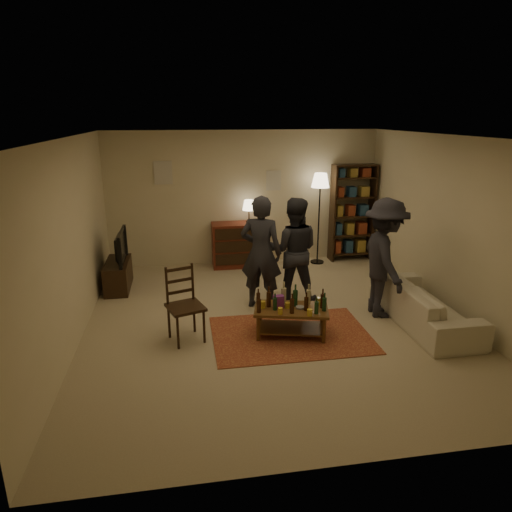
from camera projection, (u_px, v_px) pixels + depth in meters
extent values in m
plane|color=#C6B793|center=(273.00, 321.00, 6.88)|extent=(6.00, 6.00, 0.00)
plane|color=beige|center=(244.00, 198.00, 9.30)|extent=(5.50, 0.00, 5.50)
plane|color=beige|center=(71.00, 244.00, 6.04)|extent=(0.00, 6.00, 6.00)
plane|color=beige|center=(452.00, 227.00, 6.91)|extent=(0.00, 6.00, 6.00)
plane|color=beige|center=(349.00, 329.00, 3.65)|extent=(5.50, 0.00, 5.50)
plane|color=white|center=(275.00, 137.00, 6.07)|extent=(6.00, 6.00, 0.00)
cube|color=beige|center=(163.00, 173.00, 8.87)|extent=(0.35, 0.03, 0.45)
cube|color=beige|center=(274.00, 180.00, 9.27)|extent=(0.30, 0.03, 0.40)
cube|color=maroon|center=(291.00, 335.00, 6.46)|extent=(2.20, 1.50, 0.01)
cube|color=brown|center=(291.00, 309.00, 6.34)|extent=(1.12, 0.78, 0.04)
cube|color=brown|center=(291.00, 328.00, 6.42)|extent=(1.00, 0.66, 0.02)
cylinder|color=brown|center=(258.00, 329.00, 6.23)|extent=(0.05, 0.05, 0.37)
cylinder|color=brown|center=(324.00, 331.00, 6.16)|extent=(0.05, 0.05, 0.37)
cylinder|color=brown|center=(260.00, 315.00, 6.64)|extent=(0.05, 0.05, 0.37)
cylinder|color=brown|center=(322.00, 317.00, 6.58)|extent=(0.05, 0.05, 0.37)
cylinder|color=gold|center=(263.00, 305.00, 6.32)|extent=(0.07, 0.07, 0.10)
cylinder|color=gold|center=(280.00, 311.00, 6.13)|extent=(0.07, 0.07, 0.09)
cylinder|color=gold|center=(295.00, 299.00, 6.50)|extent=(0.07, 0.07, 0.11)
cylinder|color=gold|center=(310.00, 312.00, 6.09)|extent=(0.07, 0.07, 0.09)
cylinder|color=gold|center=(318.00, 301.00, 6.45)|extent=(0.07, 0.07, 0.10)
cylinder|color=gold|center=(287.00, 305.00, 6.33)|extent=(0.06, 0.06, 0.08)
cube|color=purple|center=(278.00, 301.00, 6.34)|extent=(0.15, 0.10, 0.18)
cylinder|color=gray|center=(300.00, 308.00, 6.30)|extent=(0.12, 0.12, 0.03)
cube|color=#322010|center=(185.00, 307.00, 6.17)|extent=(0.58, 0.58, 0.04)
cylinder|color=#322010|center=(178.00, 332.00, 6.01)|extent=(0.04, 0.04, 0.48)
cylinder|color=#322010|center=(204.00, 327.00, 6.18)|extent=(0.04, 0.04, 0.48)
cylinder|color=#322010|center=(169.00, 322.00, 6.32)|extent=(0.04, 0.04, 0.48)
cylinder|color=#322010|center=(194.00, 316.00, 6.49)|extent=(0.04, 0.04, 0.48)
cube|color=#322010|center=(180.00, 283.00, 6.24)|extent=(0.36, 0.15, 0.55)
cube|color=#322010|center=(118.00, 275.00, 8.11)|extent=(0.40, 1.00, 0.50)
imported|color=black|center=(117.00, 247.00, 7.96)|extent=(0.13, 0.97, 0.56)
cube|color=maroon|center=(237.00, 245.00, 9.27)|extent=(1.00, 0.48, 0.90)
cube|color=#322010|center=(239.00, 259.00, 9.11)|extent=(0.92, 0.02, 0.22)
cube|color=#322010|center=(239.00, 247.00, 9.03)|extent=(0.92, 0.02, 0.22)
cube|color=#322010|center=(238.00, 234.00, 8.95)|extent=(0.92, 0.02, 0.22)
cylinder|color=#322010|center=(249.00, 222.00, 9.17)|extent=(0.12, 0.12, 0.04)
cylinder|color=#322010|center=(249.00, 215.00, 9.13)|extent=(0.02, 0.02, 0.22)
cone|color=#FFE5B2|center=(249.00, 205.00, 9.07)|extent=(0.26, 0.26, 0.20)
cube|color=#322010|center=(333.00, 214.00, 9.48)|extent=(0.04, 0.34, 2.00)
cube|color=#322010|center=(372.00, 213.00, 9.62)|extent=(0.04, 0.34, 2.00)
cube|color=#322010|center=(350.00, 252.00, 9.80)|extent=(0.90, 0.34, 0.03)
cube|color=#322010|center=(351.00, 234.00, 9.69)|extent=(0.90, 0.34, 0.03)
cube|color=#322010|center=(352.00, 216.00, 9.57)|extent=(0.90, 0.34, 0.03)
cube|color=#322010|center=(353.00, 197.00, 9.45)|extent=(0.90, 0.34, 0.03)
cube|color=#322010|center=(354.00, 177.00, 9.33)|extent=(0.90, 0.34, 0.03)
cube|color=#322010|center=(355.00, 165.00, 9.25)|extent=(0.90, 0.34, 0.03)
cube|color=maroon|center=(337.00, 246.00, 9.71)|extent=(0.12, 0.22, 0.26)
cube|color=navy|center=(348.00, 246.00, 9.75)|extent=(0.15, 0.22, 0.26)
cube|color=#A38536|center=(360.00, 245.00, 9.80)|extent=(0.18, 0.22, 0.26)
cube|color=navy|center=(338.00, 229.00, 9.60)|extent=(0.12, 0.22, 0.24)
cube|color=#A38536|center=(349.00, 228.00, 9.64)|extent=(0.15, 0.22, 0.24)
cube|color=maroon|center=(361.00, 228.00, 9.68)|extent=(0.18, 0.22, 0.24)
cube|color=#A38536|center=(339.00, 210.00, 9.48)|extent=(0.12, 0.22, 0.22)
cube|color=maroon|center=(350.00, 210.00, 9.52)|extent=(0.15, 0.22, 0.22)
cube|color=navy|center=(362.00, 210.00, 9.56)|extent=(0.18, 0.22, 0.22)
cube|color=maroon|center=(340.00, 192.00, 9.37)|extent=(0.12, 0.22, 0.20)
cube|color=navy|center=(351.00, 191.00, 9.40)|extent=(0.15, 0.22, 0.20)
cube|color=#A38536|center=(364.00, 191.00, 9.45)|extent=(0.18, 0.22, 0.20)
cube|color=navy|center=(341.00, 173.00, 9.25)|extent=(0.12, 0.22, 0.18)
cube|color=#A38536|center=(352.00, 172.00, 9.29)|extent=(0.15, 0.22, 0.18)
cube|color=maroon|center=(365.00, 172.00, 9.33)|extent=(0.18, 0.22, 0.18)
cylinder|color=black|center=(317.00, 262.00, 9.60)|extent=(0.28, 0.28, 0.03)
cylinder|color=black|center=(319.00, 224.00, 9.36)|extent=(0.03, 0.03, 1.67)
cone|color=#FFE5B2|center=(320.00, 180.00, 9.09)|extent=(0.36, 0.36, 0.28)
imported|color=beige|center=(424.00, 304.00, 6.76)|extent=(0.81, 2.08, 0.61)
imported|color=#23242B|center=(261.00, 253.00, 7.16)|extent=(0.78, 0.66, 1.82)
imported|color=#26272E|center=(293.00, 251.00, 7.41)|extent=(0.98, 0.85, 1.74)
imported|color=#232229|center=(384.00, 258.00, 6.87)|extent=(0.77, 1.23, 1.82)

